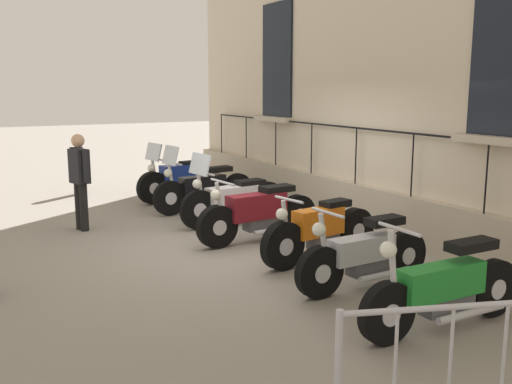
# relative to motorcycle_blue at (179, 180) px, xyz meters

# --- Properties ---
(ground_plane) EXTENTS (60.00, 60.00, 0.00)m
(ground_plane) POSITION_rel_motorcycle_blue_xyz_m (0.33, 3.69, -0.44)
(ground_plane) COLOR gray
(building_facade) EXTENTS (0.82, 12.69, 7.32)m
(building_facade) POSITION_rel_motorcycle_blue_xyz_m (-2.18, 3.69, 3.10)
(building_facade) COLOR beige
(building_facade) RESTS_ON ground_plane
(motorcycle_blue) EXTENTS (1.97, 0.68, 1.27)m
(motorcycle_blue) POSITION_rel_motorcycle_blue_xyz_m (0.00, 0.00, 0.00)
(motorcycle_blue) COLOR black
(motorcycle_blue) RESTS_ON ground_plane
(motorcycle_black) EXTENTS (2.21, 0.61, 1.32)m
(motorcycle_black) POSITION_rel_motorcycle_blue_xyz_m (-0.07, 1.16, -0.00)
(motorcycle_black) COLOR black
(motorcycle_black) RESTS_ON ground_plane
(motorcycle_white) EXTENTS (2.14, 0.70, 1.30)m
(motorcycle_white) POSITION_rel_motorcycle_blue_xyz_m (-0.09, 2.43, 0.00)
(motorcycle_white) COLOR black
(motorcycle_white) RESTS_ON ground_plane
(motorcycle_maroon) EXTENTS (2.18, 0.67, 1.02)m
(motorcycle_maroon) POSITION_rel_motorcycle_blue_xyz_m (0.07, 3.64, -0.01)
(motorcycle_maroon) COLOR black
(motorcycle_maroon) RESTS_ON ground_plane
(motorcycle_orange) EXTENTS (2.04, 0.59, 0.96)m
(motorcycle_orange) POSITION_rel_motorcycle_blue_xyz_m (-0.18, 4.97, -0.03)
(motorcycle_orange) COLOR black
(motorcycle_orange) RESTS_ON ground_plane
(motorcycle_silver) EXTENTS (1.97, 0.57, 1.02)m
(motorcycle_silver) POSITION_rel_motorcycle_blue_xyz_m (-0.00, 6.13, -0.05)
(motorcycle_silver) COLOR black
(motorcycle_silver) RESTS_ON ground_plane
(motorcycle_green) EXTENTS (2.07, 0.55, 1.13)m
(motorcycle_green) POSITION_rel_motorcycle_blue_xyz_m (0.07, 7.46, -0.03)
(motorcycle_green) COLOR black
(motorcycle_green) RESTS_ON ground_plane
(crowd_barrier) EXTENTS (1.83, 0.67, 1.05)m
(crowd_barrier) POSITION_rel_motorcycle_blue_xyz_m (1.36, 8.95, 0.12)
(crowd_barrier) COLOR #B7B7BF
(crowd_barrier) RESTS_ON ground_plane
(bollard) EXTENTS (0.22, 0.22, 1.12)m
(bollard) POSITION_rel_motorcycle_blue_xyz_m (1.68, -1.84, 0.12)
(bollard) COLOR black
(bollard) RESTS_ON ground_plane
(pedestrian_standing) EXTENTS (0.31, 0.51, 1.63)m
(pedestrian_standing) POSITION_rel_motorcycle_blue_xyz_m (2.37, 1.60, 0.47)
(pedestrian_standing) COLOR black
(pedestrian_standing) RESTS_ON ground_plane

